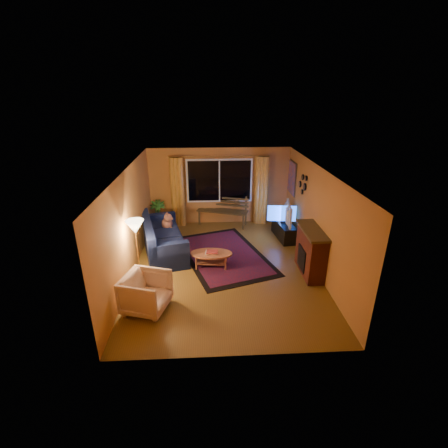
{
  "coord_description": "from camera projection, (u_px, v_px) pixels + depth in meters",
  "views": [
    {
      "loc": [
        -0.42,
        -7.19,
        4.17
      ],
      "look_at": [
        0.0,
        0.3,
        1.05
      ],
      "focal_mm": 26.0,
      "sensor_mm": 36.0,
      "label": 1
    }
  ],
  "objects": [
    {
      "name": "bench",
      "position": [
        222.0,
        218.0,
        10.7
      ],
      "size": [
        1.72,
        0.98,
        0.49
      ],
      "primitive_type": "cube",
      "rotation": [
        0.0,
        0.0,
        -0.32
      ],
      "color": "#3A2F19",
      "rests_on": "ground"
    },
    {
      "name": "window",
      "position": [
        219.0,
        181.0,
        10.41
      ],
      "size": [
        2.0,
        0.02,
        1.3
      ],
      "primitive_type": "cube",
      "color": "black",
      "rests_on": "wall_back"
    },
    {
      "name": "armchair",
      "position": [
        146.0,
        291.0,
        6.5
      ],
      "size": [
        0.99,
        1.03,
        0.86
      ],
      "primitive_type": "imported",
      "rotation": [
        0.0,
        0.0,
        1.28
      ],
      "color": "beige",
      "rests_on": "ground"
    },
    {
      "name": "rug",
      "position": [
        224.0,
        255.0,
        8.82
      ],
      "size": [
        2.86,
        3.6,
        0.02
      ],
      "primitive_type": "cube",
      "rotation": [
        0.0,
        0.0,
        0.31
      ],
      "color": "maroon",
      "rests_on": "ground"
    },
    {
      "name": "dog",
      "position": [
        167.0,
        221.0,
        9.21
      ],
      "size": [
        0.42,
        0.53,
        0.52
      ],
      "primitive_type": null,
      "rotation": [
        0.0,
        0.0,
        0.16
      ],
      "color": "#955949",
      "rests_on": "sofa"
    },
    {
      "name": "potted_plant",
      "position": [
        158.0,
        215.0,
        10.41
      ],
      "size": [
        0.62,
        0.62,
        0.91
      ],
      "primitive_type": "imported",
      "rotation": [
        0.0,
        0.0,
        0.25
      ],
      "color": "#235B1E",
      "rests_on": "ground"
    },
    {
      "name": "floor_lamp",
      "position": [
        138.0,
        252.0,
        7.32
      ],
      "size": [
        0.33,
        0.33,
        1.55
      ],
      "primitive_type": "cylinder",
      "rotation": [
        0.0,
        0.0,
        0.32
      ],
      "color": "#BF8C3F",
      "rests_on": "ground"
    },
    {
      "name": "television",
      "position": [
        285.0,
        213.0,
        9.55
      ],
      "size": [
        0.27,
        1.06,
        0.6
      ],
      "primitive_type": "imported",
      "rotation": [
        0.0,
        0.0,
        1.44
      ],
      "color": "black",
      "rests_on": "tv_console"
    },
    {
      "name": "ceiling",
      "position": [
        225.0,
        169.0,
        7.29
      ],
      "size": [
        4.5,
        6.0,
        0.02
      ],
      "primitive_type": "cube",
      "color": "white",
      "rests_on": "ground"
    },
    {
      "name": "curtain_left",
      "position": [
        178.0,
        192.0,
        10.41
      ],
      "size": [
        0.36,
        0.36,
        2.24
      ],
      "primitive_type": "cylinder",
      "color": "gold",
      "rests_on": "ground"
    },
    {
      "name": "tv_console",
      "position": [
        284.0,
        230.0,
        9.76
      ],
      "size": [
        0.53,
        1.22,
        0.49
      ],
      "primitive_type": "cube",
      "rotation": [
        0.0,
        0.0,
        0.12
      ],
      "color": "black",
      "rests_on": "ground"
    },
    {
      "name": "fireplace",
      "position": [
        311.0,
        253.0,
        7.78
      ],
      "size": [
        0.4,
        1.2,
        1.1
      ],
      "primitive_type": "cube",
      "color": "maroon",
      "rests_on": "ground"
    },
    {
      "name": "curtain_rod",
      "position": [
        219.0,
        156.0,
        10.06
      ],
      "size": [
        3.2,
        0.03,
        0.03
      ],
      "primitive_type": "cylinder",
      "rotation": [
        0.0,
        1.57,
        0.0
      ],
      "color": "#BF8C3F",
      "rests_on": "wall_back"
    },
    {
      "name": "painting",
      "position": [
        292.0,
        178.0,
        9.99
      ],
      "size": [
        0.04,
        0.76,
        0.96
      ],
      "primitive_type": "cube",
      "color": "#CC5A17",
      "rests_on": "wall_right"
    },
    {
      "name": "wall_back",
      "position": [
        219.0,
        186.0,
        10.55
      ],
      "size": [
        4.5,
        0.02,
        2.5
      ],
      "primitive_type": "cube",
      "color": "#C57E3B",
      "rests_on": "ground"
    },
    {
      "name": "wall_left",
      "position": [
        129.0,
        223.0,
        7.66
      ],
      "size": [
        0.02,
        6.0,
        2.5
      ],
      "primitive_type": "cube",
      "color": "#C57E3B",
      "rests_on": "ground"
    },
    {
      "name": "curtain_right",
      "position": [
        261.0,
        191.0,
        10.55
      ],
      "size": [
        0.36,
        0.36,
        2.24
      ],
      "primitive_type": "cylinder",
      "color": "gold",
      "rests_on": "ground"
    },
    {
      "name": "mirror_cluster",
      "position": [
        302.0,
        183.0,
        8.87
      ],
      "size": [
        0.06,
        0.6,
        0.56
      ],
      "primitive_type": null,
      "color": "black",
      "rests_on": "wall_right"
    },
    {
      "name": "coffee_table",
      "position": [
        211.0,
        260.0,
        8.2
      ],
      "size": [
        1.15,
        1.15,
        0.38
      ],
      "primitive_type": "cylinder",
      "rotation": [
        0.0,
        0.0,
        -0.1
      ],
      "color": "#AE6643",
      "rests_on": "ground"
    },
    {
      "name": "sofa",
      "position": [
        164.0,
        236.0,
        8.83
      ],
      "size": [
        1.52,
        2.47,
        0.93
      ],
      "primitive_type": "cube",
      "rotation": [
        0.0,
        0.0,
        0.24
      ],
      "color": "#101942",
      "rests_on": "ground"
    },
    {
      "name": "floor",
      "position": [
        225.0,
        267.0,
        8.26
      ],
      "size": [
        4.5,
        6.0,
        0.02
      ],
      "primitive_type": "cube",
      "color": "brown",
      "rests_on": "ground"
    },
    {
      "name": "wall_right",
      "position": [
        317.0,
        219.0,
        7.89
      ],
      "size": [
        0.02,
        6.0,
        2.5
      ],
      "primitive_type": "cube",
      "color": "#C57E3B",
      "rests_on": "ground"
    }
  ]
}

